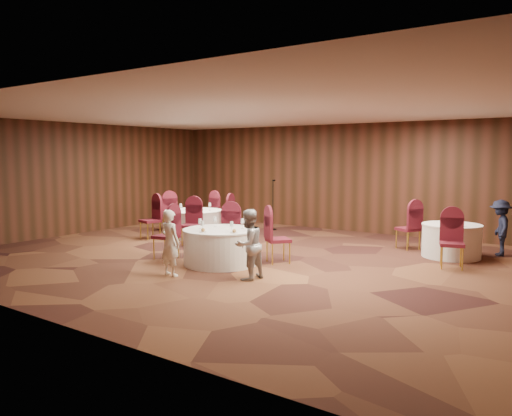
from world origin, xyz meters
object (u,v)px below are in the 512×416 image
Objects in this scene: mic_stand at (273,215)px; woman_b at (248,245)px; table_right at (451,240)px; man_c at (500,228)px; table_main at (221,246)px; table_left at (194,223)px; woman_a at (170,243)px.

mic_stand is 1.19× the size of woman_b.
man_c reaches higher than table_right.
table_main is at bearing -136.67° from table_right.
table_main is at bearing -62.73° from man_c.
table_main is at bearing -39.35° from table_left.
table_left is 5.19m from woman_b.
mic_stand is (-1.78, 4.72, 0.07)m from table_main.
woman_a is (2.78, -3.72, 0.25)m from table_left.
woman_b reaches higher than table_left.
woman_b is (4.15, -3.11, 0.27)m from table_left.
table_left is 7.76m from man_c.
mic_stand reaches higher than table_main.
table_right is 6.23m from woman_a.
table_left is (-2.91, 2.39, 0.00)m from table_main.
table_right is 5.65m from mic_stand.
table_main and table_right have the same top height.
table_right is 0.84× the size of mic_stand.
table_left is at bearing -91.51° from man_c.
man_c reaches higher than table_left.
mic_stand is at bearing 63.97° from table_left.
mic_stand is 6.27m from woman_a.
woman_a reaches higher than table_main.
man_c is at bearing 42.53° from table_right.
table_right is 1.01× the size of man_c.
man_c is at bearing 43.19° from table_main.
table_left is at bearing -170.24° from table_right.
mic_stand is 1.22× the size of woman_a.
table_main is 0.98× the size of table_left.
woman_a is 1.50m from woman_b.
mic_stand is 6.39m from man_c.
table_left is 4.65m from woman_a.
woman_b reaches higher than table_main.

